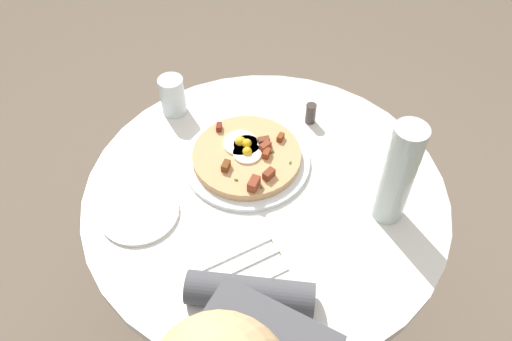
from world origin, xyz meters
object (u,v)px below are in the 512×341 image
object	(u,v)px
water_glass	(173,96)
water_bottle	(398,174)
fork	(236,253)
pepper_shaker	(311,113)
dining_table	(265,230)
pizza_plate	(247,160)
bread_plate	(140,213)
breakfast_pizza	(247,155)
salt_shaker	(396,156)
knife	(243,266)

from	to	relation	value
water_glass	water_bottle	world-z (taller)	water_bottle
fork	water_glass	bearing A→B (deg)	-97.06
water_glass	pepper_shaker	bearing A→B (deg)	-67.73
dining_table	pizza_plate	world-z (taller)	pizza_plate
pizza_plate	water_bottle	bearing A→B (deg)	-87.00
bread_plate	breakfast_pizza	bearing A→B (deg)	-27.95
dining_table	pizza_plate	xyz separation A→B (m)	(0.06, 0.09, 0.18)
breakfast_pizza	pepper_shaker	distance (m)	0.23
bread_plate	fork	xyz separation A→B (m)	(0.01, -0.25, 0.00)
fork	salt_shaker	world-z (taller)	salt_shaker
bread_plate	water_glass	world-z (taller)	water_glass
pepper_shaker	breakfast_pizza	bearing A→B (deg)	159.92
bread_plate	pizza_plate	bearing A→B (deg)	-27.95
breakfast_pizza	pepper_shaker	xyz separation A→B (m)	(0.21, -0.08, 0.00)
knife	water_bottle	size ratio (longest dim) A/B	0.65
pepper_shaker	bread_plate	bearing A→B (deg)	155.45
bread_plate	knife	distance (m)	0.28
fork	pizza_plate	bearing A→B (deg)	-122.79
water_bottle	pepper_shaker	world-z (taller)	water_bottle
pepper_shaker	fork	bearing A→B (deg)	-175.59
water_bottle	breakfast_pizza	bearing A→B (deg)	92.92
water_glass	water_bottle	xyz separation A→B (m)	(-0.05, -0.64, 0.08)
pizza_plate	fork	bearing A→B (deg)	-155.63
pizza_plate	salt_shaker	world-z (taller)	salt_shaker
fork	pepper_shaker	bearing A→B (deg)	-142.75
water_glass	salt_shaker	distance (m)	0.61
breakfast_pizza	pepper_shaker	bearing A→B (deg)	-20.08
water_glass	pepper_shaker	xyz separation A→B (m)	(0.14, -0.35, -0.03)
dining_table	breakfast_pizza	xyz separation A→B (m)	(0.06, 0.09, 0.20)
knife	salt_shaker	xyz separation A→B (m)	(0.45, -0.19, 0.02)
fork	water_glass	size ratio (longest dim) A/B	1.62
knife	pepper_shaker	world-z (taller)	pepper_shaker
knife	water_glass	size ratio (longest dim) A/B	1.62
bread_plate	salt_shaker	distance (m)	0.64
breakfast_pizza	pepper_shaker	world-z (taller)	same
water_bottle	salt_shaker	size ratio (longest dim) A/B	5.30
breakfast_pizza	dining_table	bearing A→B (deg)	-124.44
salt_shaker	water_bottle	bearing A→B (deg)	-167.39
water_bottle	pepper_shaker	bearing A→B (deg)	55.89
water_bottle	salt_shaker	distance (m)	0.20
fork	salt_shaker	distance (m)	0.48
fork	breakfast_pizza	bearing A→B (deg)	-122.88
breakfast_pizza	water_bottle	bearing A→B (deg)	-87.08
bread_plate	fork	bearing A→B (deg)	-87.37
dining_table	breakfast_pizza	size ratio (longest dim) A/B	3.23
dining_table	knife	xyz separation A→B (m)	(-0.21, -0.06, 0.18)
knife	water_glass	world-z (taller)	water_glass
pizza_plate	salt_shaker	xyz separation A→B (m)	(0.18, -0.33, 0.02)
fork	salt_shaker	size ratio (longest dim) A/B	3.47
bread_plate	pepper_shaker	xyz separation A→B (m)	(0.48, -0.22, 0.02)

